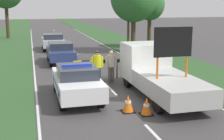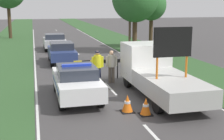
% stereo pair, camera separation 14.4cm
% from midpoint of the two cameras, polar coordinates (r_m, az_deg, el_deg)
% --- Properties ---
extents(ground_plane, '(160.00, 160.00, 0.00)m').
position_cam_midpoint_polar(ground_plane, '(13.97, 1.92, -5.47)').
color(ground_plane, '#3D3A3A').
extents(lane_markings, '(7.39, 59.25, 0.01)m').
position_cam_midpoint_polar(lane_markings, '(25.13, -5.46, 2.33)').
color(lane_markings, silver).
rests_on(lane_markings, ground).
extents(grass_verge_left, '(4.71, 120.00, 0.03)m').
position_cam_midpoint_polar(grass_verge_left, '(33.16, -18.21, 4.13)').
color(grass_verge_left, '#2D5128').
rests_on(grass_verge_left, ground).
extents(grass_verge_right, '(4.71, 120.00, 0.03)m').
position_cam_midpoint_polar(grass_verge_right, '(34.49, 2.51, 5.00)').
color(grass_verge_right, '#2D5128').
rests_on(grass_verge_right, ground).
extents(police_car, '(1.86, 4.58, 1.62)m').
position_cam_midpoint_polar(police_car, '(14.02, -6.21, -2.07)').
color(police_car, white).
rests_on(police_car, ground).
extents(work_truck, '(2.10, 6.35, 3.28)m').
position_cam_midpoint_polar(work_truck, '(14.79, 8.37, -0.31)').
color(work_truck, white).
rests_on(work_truck, ground).
extents(road_barrier, '(2.78, 0.08, 1.12)m').
position_cam_midpoint_polar(road_barrier, '(17.48, -2.27, 1.22)').
color(road_barrier, black).
rests_on(road_barrier, ground).
extents(police_officer, '(0.64, 0.41, 1.78)m').
position_cam_midpoint_polar(police_officer, '(16.52, -2.40, 1.04)').
color(police_officer, '#191E38').
rests_on(police_officer, ground).
extents(pedestrian_civilian, '(0.63, 0.40, 1.76)m').
position_cam_midpoint_polar(pedestrian_civilian, '(16.77, 0.15, 1.13)').
color(pedestrian_civilian, brown).
rests_on(pedestrian_civilian, ground).
extents(traffic_cone_near_police, '(0.51, 0.51, 0.70)m').
position_cam_midpoint_polar(traffic_cone_near_police, '(12.36, 3.16, -6.13)').
color(traffic_cone_near_police, black).
rests_on(traffic_cone_near_police, ground).
extents(traffic_cone_centre_front, '(0.43, 0.43, 0.59)m').
position_cam_midpoint_polar(traffic_cone_centre_front, '(18.70, 5.20, -0.10)').
color(traffic_cone_centre_front, black).
rests_on(traffic_cone_centre_front, ground).
extents(traffic_cone_near_truck, '(0.35, 0.35, 0.50)m').
position_cam_midpoint_polar(traffic_cone_near_truck, '(17.85, -9.02, -0.94)').
color(traffic_cone_near_truck, black).
rests_on(traffic_cone_near_truck, ground).
extents(traffic_cone_behind_barrier, '(0.49, 0.49, 0.67)m').
position_cam_midpoint_polar(traffic_cone_behind_barrier, '(12.11, 6.53, -6.64)').
color(traffic_cone_behind_barrier, black).
rests_on(traffic_cone_behind_barrier, ground).
extents(queued_car_hatch_blue, '(1.79, 4.21, 1.52)m').
position_cam_midpoint_polar(queued_car_hatch_blue, '(22.83, -9.01, 3.29)').
color(queued_car_hatch_blue, navy).
rests_on(queued_car_hatch_blue, ground).
extents(queued_car_sedan_silver, '(1.95, 4.03, 1.49)m').
position_cam_midpoint_polar(queued_car_sedan_silver, '(29.70, -10.33, 5.20)').
color(queued_car_sedan_silver, '#B2B2B7').
rests_on(queued_car_sedan_silver, ground).
extents(roadside_tree_near_left, '(2.82, 2.82, 5.60)m').
position_cam_midpoint_polar(roadside_tree_near_left, '(30.53, 7.38, 11.65)').
color(roadside_tree_near_left, '#42301E').
rests_on(roadside_tree_near_left, ground).
extents(utility_pole, '(1.20, 0.20, 8.43)m').
position_cam_midpoint_polar(utility_pole, '(27.31, 3.47, 12.24)').
color(utility_pole, '#473828').
rests_on(utility_pole, ground).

